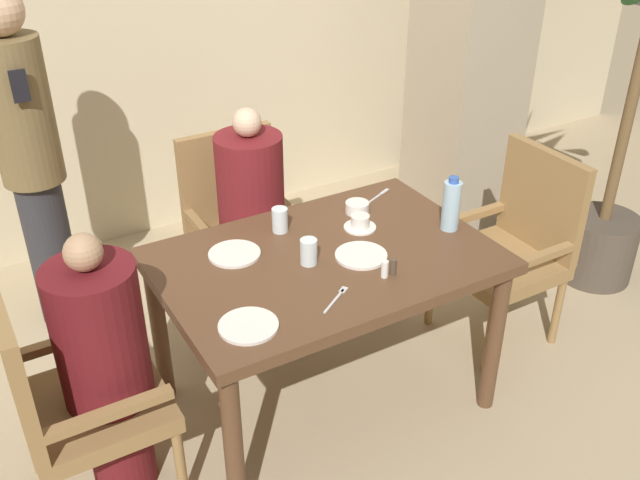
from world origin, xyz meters
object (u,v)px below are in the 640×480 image
object	(u,v)px
standing_host	(30,157)
chair_left_side	(68,395)
plate_main_right	(361,255)
glass_tall_mid	(309,252)
glass_tall_near	(280,220)
diner_in_left_chair	(106,367)
diner_in_far_chair	(252,219)
chair_right_side	(514,242)
water_bottle	(451,205)
potted_palm	(623,137)
plate_dessert_center	(248,326)
bowl_small	(357,207)
plate_main_left	(234,254)
chair_far_side	(241,222)
teacup_with_saucer	(360,223)

from	to	relation	value
standing_host	chair_left_side	bearing A→B (deg)	-98.70
plate_main_right	glass_tall_mid	world-z (taller)	glass_tall_mid
chair_left_side	glass_tall_near	bearing A→B (deg)	15.19
diner_in_left_chair	diner_in_far_chair	size ratio (longest dim) A/B	0.97
standing_host	plate_main_right	bearing A→B (deg)	-53.18
chair_right_side	glass_tall_near	xyz separation A→B (m)	(-1.13, 0.27, 0.30)
plate_main_right	chair_right_side	bearing A→B (deg)	4.74
chair_right_side	water_bottle	bearing A→B (deg)	-171.57
diner_in_far_chair	potted_palm	xyz separation A→B (m)	(1.85, -0.60, 0.26)
plate_dessert_center	bowl_small	bearing A→B (deg)	33.66
diner_in_left_chair	plate_main_left	bearing A→B (deg)	17.33
plate_main_left	glass_tall_mid	xyz separation A→B (m)	(0.23, -0.20, 0.05)
chair_right_side	glass_tall_near	size ratio (longest dim) A/B	9.00
potted_palm	glass_tall_near	world-z (taller)	potted_palm
chair_far_side	plate_dessert_center	size ratio (longest dim) A/B	4.54
chair_right_side	standing_host	size ratio (longest dim) A/B	0.56
glass_tall_mid	teacup_with_saucer	bearing A→B (deg)	22.39
glass_tall_mid	plate_main_right	bearing A→B (deg)	-17.24
diner_in_far_chair	plate_dessert_center	distance (m)	1.09
plate_dessert_center	water_bottle	bearing A→B (deg)	10.78
chair_far_side	diner_in_far_chair	world-z (taller)	diner_in_far_chair
chair_left_side	diner_in_left_chair	world-z (taller)	diner_in_left_chair
standing_host	plate_main_right	xyz separation A→B (m)	(0.99, -1.32, -0.14)
chair_right_side	bowl_small	distance (m)	0.84
chair_far_side	glass_tall_mid	bearing A→B (deg)	-95.71
chair_left_side	water_bottle	bearing A→B (deg)	-2.55
chair_left_side	glass_tall_mid	distance (m)	1.02
chair_right_side	standing_host	xyz separation A→B (m)	(-1.93, 1.24, 0.40)
chair_far_side	plate_main_left	distance (m)	0.77
chair_right_side	teacup_with_saucer	world-z (taller)	chair_right_side
glass_tall_mid	diner_in_far_chair	bearing A→B (deg)	83.14
plate_dessert_center	glass_tall_mid	world-z (taller)	glass_tall_mid
glass_tall_near	diner_in_left_chair	bearing A→B (deg)	-162.36
diner_in_far_chair	teacup_with_saucer	xyz separation A→B (m)	(0.24, -0.58, 0.19)
teacup_with_saucer	glass_tall_mid	world-z (taller)	glass_tall_mid
bowl_small	chair_far_side	bearing A→B (deg)	117.23
chair_far_side	standing_host	xyz separation A→B (m)	(-0.87, 0.40, 0.40)
potted_palm	teacup_with_saucer	world-z (taller)	potted_palm
chair_far_side	plate_main_left	size ratio (longest dim) A/B	4.54
standing_host	teacup_with_saucer	xyz separation A→B (m)	(1.11, -1.12, -0.12)
chair_far_side	water_bottle	size ratio (longest dim) A/B	3.96
plate_main_left	standing_host	bearing A→B (deg)	117.80
plate_main_right	bowl_small	world-z (taller)	bowl_small
diner_in_far_chair	bowl_small	bearing A→B (deg)	-55.82
chair_right_side	plate_main_right	world-z (taller)	chair_right_side
glass_tall_near	glass_tall_mid	size ratio (longest dim) A/B	1.00
chair_left_side	teacup_with_saucer	world-z (taller)	chair_left_side
chair_far_side	plate_main_left	world-z (taller)	chair_far_side
plate_main_right	plate_dessert_center	world-z (taller)	same
chair_left_side	standing_host	xyz separation A→B (m)	(0.19, 1.24, 0.40)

